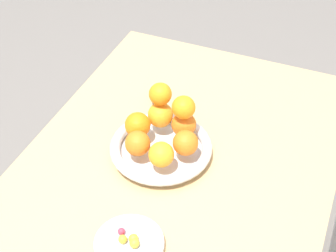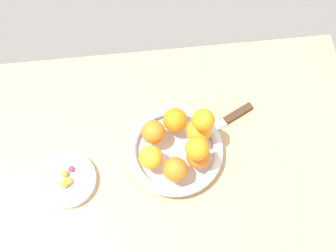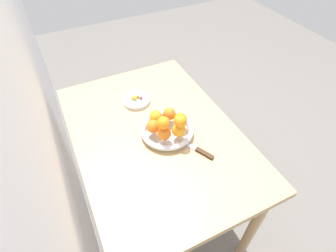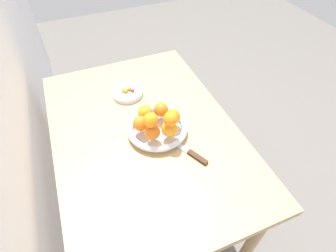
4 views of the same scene
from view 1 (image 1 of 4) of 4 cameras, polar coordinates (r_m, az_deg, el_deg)
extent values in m
cube|color=tan|center=(1.29, 0.67, -5.28)|extent=(1.10, 0.76, 0.04)
cylinder|color=tan|center=(1.96, -2.75, -0.50)|extent=(0.05, 0.05, 0.70)
cylinder|color=tan|center=(1.85, 15.66, -5.52)|extent=(0.05, 0.05, 0.70)
cylinder|color=silver|center=(1.30, -0.78, -2.98)|extent=(0.21, 0.21, 0.01)
torus|color=silver|center=(1.29, -0.78, -2.34)|extent=(0.26, 0.26, 0.03)
cylinder|color=silver|center=(1.12, -4.11, -13.09)|extent=(0.15, 0.15, 0.02)
sphere|color=orange|center=(1.21, -0.75, -3.18)|extent=(0.06, 0.06, 0.06)
sphere|color=orange|center=(1.24, 1.95, -1.89)|extent=(0.06, 0.06, 0.06)
sphere|color=orange|center=(1.29, 1.77, 0.17)|extent=(0.06, 0.06, 0.06)
sphere|color=orange|center=(1.31, -0.85, 1.24)|extent=(0.07, 0.07, 0.07)
sphere|color=orange|center=(1.28, -3.38, 0.11)|extent=(0.07, 0.07, 0.07)
sphere|color=orange|center=(1.24, -3.39, -1.94)|extent=(0.06, 0.06, 0.06)
sphere|color=orange|center=(1.28, -0.86, 3.56)|extent=(0.06, 0.06, 0.06)
sphere|color=orange|center=(1.24, 1.73, 2.07)|extent=(0.06, 0.06, 0.06)
sphere|color=gold|center=(1.09, -3.74, -12.84)|extent=(0.02, 0.02, 0.02)
sphere|color=gold|center=(1.10, -3.84, -12.34)|extent=(0.02, 0.02, 0.02)
sphere|color=#C6384C|center=(1.12, -5.19, -11.57)|extent=(0.02, 0.02, 0.02)
sphere|color=gold|center=(1.10, -5.05, -12.39)|extent=(0.02, 0.02, 0.02)
cube|color=#3F2819|center=(1.46, -1.35, 2.82)|extent=(0.09, 0.06, 0.01)
cube|color=silver|center=(1.37, -1.07, -0.70)|extent=(0.16, 0.10, 0.01)
camera|label=2|loc=(0.81, 34.22, 48.38)|focal=45.00mm
camera|label=3|loc=(1.64, 29.01, 38.18)|focal=28.00mm
camera|label=4|loc=(1.58, 21.93, 36.03)|focal=28.00mm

